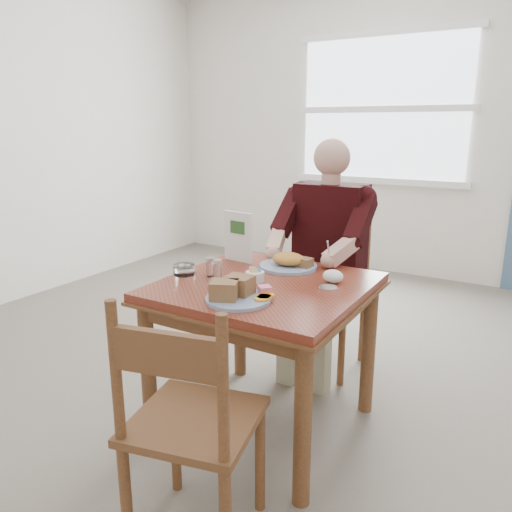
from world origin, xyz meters
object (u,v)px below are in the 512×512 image
Objects in this scene: chair_near at (189,424)px; far_plate at (290,262)px; near_plate at (236,292)px; table at (265,305)px; chair_far at (329,290)px; diner at (325,240)px.

chair_near is 1.09m from far_plate.
chair_near is 2.82× the size of near_plate.
near_plate reaches higher than table.
table is 0.79m from chair_near.
table is 0.81m from chair_far.
table is 0.73m from diner.
far_plate is (-0.03, 0.54, -0.00)m from near_plate.
chair_far is 2.96× the size of far_plate.
far_plate is (-0.01, -0.52, 0.30)m from chair_far.
diner is 4.32× the size of far_plate.
diner is 4.11× the size of near_plate.
chair_near is at bearing -81.71° from far_plate.
table is 2.73× the size of near_plate.
far_plate is at bearing 98.29° from chair_near.
table is at bearing -90.00° from chair_far.
chair_far reaches higher than table.
chair_near reaches higher than far_plate.
far_plate is (-0.01, -0.43, -0.03)m from diner.
diner is at bearing 88.43° from far_plate.
chair_far is 0.69× the size of diner.
near_plate is at bearing 104.13° from chair_near.
chair_near is at bearing -75.87° from near_plate.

